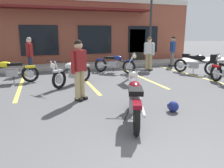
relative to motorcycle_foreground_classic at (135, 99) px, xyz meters
The scene contains 15 objects.
ground_plane 1.16m from the motorcycle_foreground_classic, 101.15° to the left, with size 80.00×80.00×0.00m, color #515154.
sidewalk_kerb 8.06m from the motorcycle_foreground_classic, 91.47° to the left, with size 22.00×1.80×0.14m, color #A8A59E.
brick_storefront_building 12.34m from the motorcycle_foreground_classic, 90.96° to the left, with size 16.38×6.65×4.01m.
painted_stall_lines 4.48m from the motorcycle_foreground_classic, 92.66° to the left, with size 9.73×4.80×0.01m.
motorcycle_foreground_classic is the anchor object (origin of this frame).
motorcycle_red_sportbike 5.61m from the motorcycle_foreground_classic, 122.57° to the left, with size 2.11×0.66×0.98m.
motorcycle_silver_naked 5.82m from the motorcycle_foreground_classic, 75.38° to the left, with size 1.74×1.56×0.98m.
motorcycle_blue_standard 6.49m from the motorcycle_foreground_classic, 39.72° to the left, with size 1.36×1.86×0.98m.
motorcycle_cream_vintage 3.86m from the motorcycle_foreground_classic, 101.77° to the left, with size 1.72×1.58×0.98m.
person_in_black_shirt 8.50m from the motorcycle_foreground_classic, 51.76° to the left, with size 0.37×0.60×1.68m.
person_in_shorts_foreground 6.67m from the motorcycle_foreground_classic, 60.05° to the left, with size 0.41×0.57×1.68m.
person_by_back_row 6.94m from the motorcycle_foreground_classic, 109.51° to the left, with size 0.35×0.60×1.68m.
person_near_building 2.08m from the motorcycle_foreground_classic, 115.36° to the left, with size 0.53×0.46×1.68m.
helmet_on_pavement 1.15m from the motorcycle_foreground_classic, ahead, with size 0.26×0.26×0.26m.
parking_lot_lamp_post 8.42m from the motorcycle_foreground_classic, 59.90° to the left, with size 0.24×0.76×5.18m.
Camera 1 is at (-1.65, -1.77, 1.84)m, focal length 35.11 mm.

